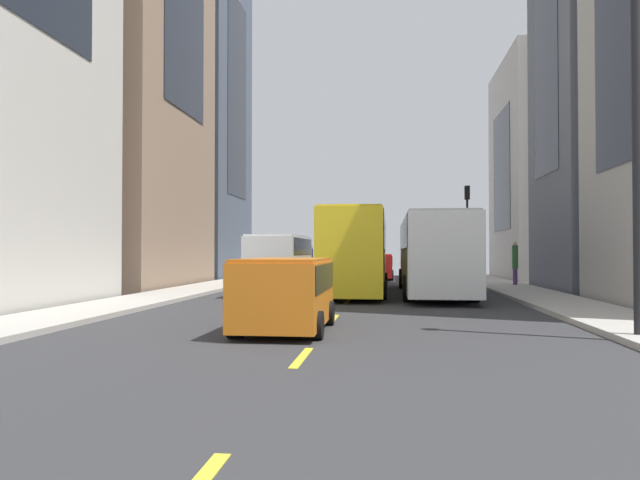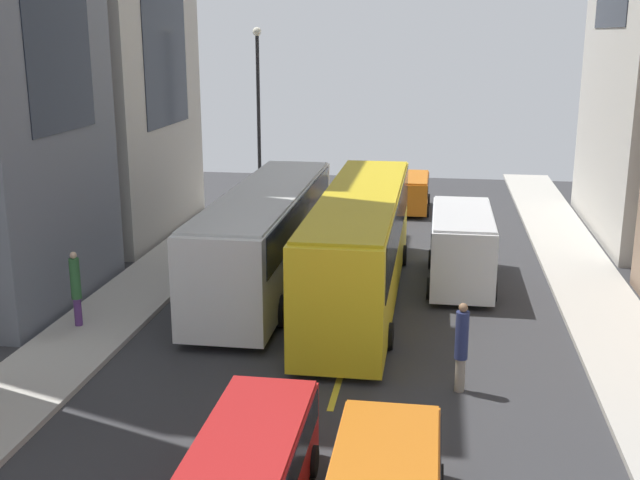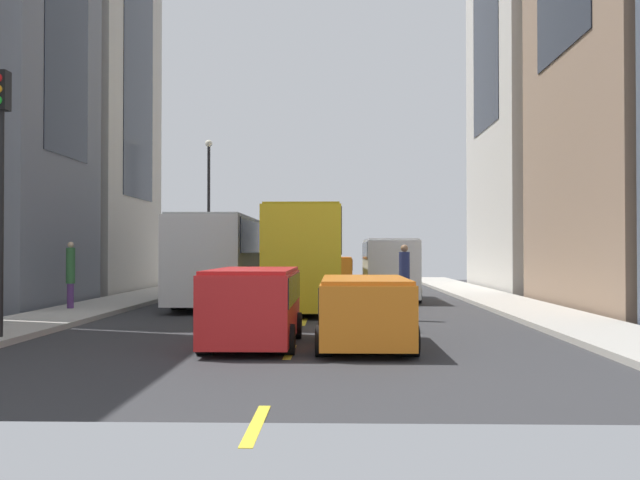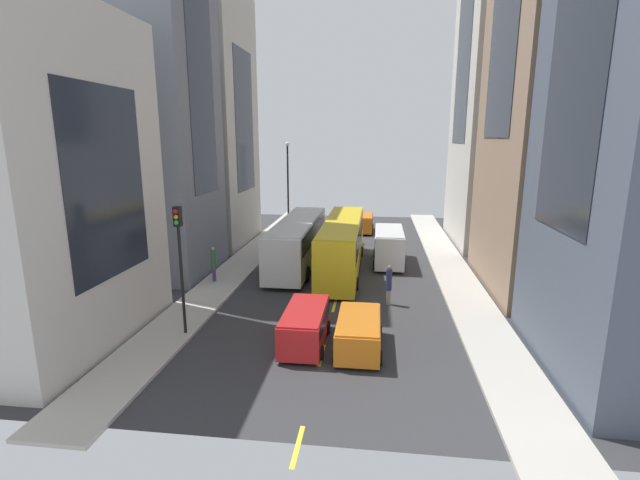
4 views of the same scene
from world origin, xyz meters
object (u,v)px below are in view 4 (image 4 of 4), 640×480
Objects in this scene: delivery_van_white at (389,244)px; pedestrian_crossing_mid at (214,263)px; streetcar_yellow at (342,241)px; car_orange_0 at (363,222)px; car_red_1 at (305,324)px; pedestrian_waiting_curb at (389,284)px; traffic_light_near_corner at (179,247)px; car_orange_2 at (359,331)px; city_bus_white at (298,238)px.

pedestrian_crossing_mid is (-11.24, -6.11, -0.15)m from delivery_van_white.
streetcar_yellow reaches higher than car_orange_0.
pedestrian_waiting_curb reaches higher than car_red_1.
traffic_light_near_corner is at bearing -118.82° from streetcar_yellow.
streetcar_yellow reaches higher than car_red_1.
pedestrian_crossing_mid is (-9.62, 8.29, 0.47)m from car_orange_2.
streetcar_yellow is at bearing 61.18° from traffic_light_near_corner.
delivery_van_white reaches higher than car_red_1.
traffic_light_near_corner is (-9.65, -5.36, 3.11)m from pedestrian_waiting_curb.
car_red_1 is at bearing -93.51° from streetcar_yellow.
pedestrian_waiting_curb is (-0.19, -8.56, -0.29)m from delivery_van_white.
car_red_1 is (-4.05, -14.15, -0.51)m from delivery_van_white.
pedestrian_crossing_mid is at bearing 100.17° from traffic_light_near_corner.
car_orange_2 is at bearing -106.02° from pedestrian_waiting_curb.
city_bus_white is 3.17× the size of car_orange_2.
pedestrian_crossing_mid is at bearing -151.46° from delivery_van_white.
pedestrian_waiting_curb is (2.09, -20.06, 0.21)m from car_orange_0.
delivery_van_white is (6.65, 0.99, -0.50)m from city_bus_white.
traffic_light_near_corner reaches higher than car_red_1.
car_orange_2 is at bearing -5.87° from car_red_1.
car_orange_0 is 1.79× the size of pedestrian_crossing_mid.
streetcar_yellow is at bearing -148.18° from delivery_van_white.
traffic_light_near_corner is at bearing -103.86° from city_bus_white.
pedestrian_waiting_curb is 11.32m from pedestrian_crossing_mid.
city_bus_white is at bearing 160.93° from pedestrian_crossing_mid.
traffic_light_near_corner is (-8.22, 0.48, 3.44)m from car_orange_2.
pedestrian_waiting_curb is (1.43, 5.84, 0.33)m from car_orange_2.
pedestrian_crossing_mid is (-7.93, -4.06, -0.77)m from streetcar_yellow.
streetcar_yellow is at bearing 139.90° from pedestrian_crossing_mid.
city_bus_white reaches higher than car_orange_2.
car_orange_0 is at bearing 175.84° from pedestrian_crossing_mid.
delivery_van_white is 1.39× the size of car_orange_2.
streetcar_yellow is 5.91× the size of pedestrian_crossing_mid.
car_orange_2 is at bearing -96.42° from delivery_van_white.
city_bus_white is at bearing 162.30° from streetcar_yellow.
streetcar_yellow reaches higher than pedestrian_crossing_mid.
traffic_light_near_corner is (-3.19, -12.93, 2.33)m from city_bus_white.
car_red_1 is 1.87× the size of pedestrian_waiting_curb.
delivery_van_white is 12.80m from pedestrian_crossing_mid.
pedestrian_waiting_curb reaches higher than car_orange_2.
car_orange_2 is at bearing -82.22° from streetcar_yellow.
car_orange_0 is at bearing 70.74° from city_bus_white.
car_orange_2 is at bearing -88.53° from car_orange_0.
car_orange_2 is 0.67× the size of traffic_light_near_corner.
city_bus_white is 2.11× the size of traffic_light_near_corner.
traffic_light_near_corner is (1.40, -7.81, 2.98)m from pedestrian_crossing_mid.
car_orange_2 is 6.03m from pedestrian_waiting_curb.
streetcar_yellow is 12.18m from car_red_1.
car_red_1 is (-1.76, -25.65, -0.02)m from car_orange_0.
car_orange_2 is at bearing -69.45° from city_bus_white.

